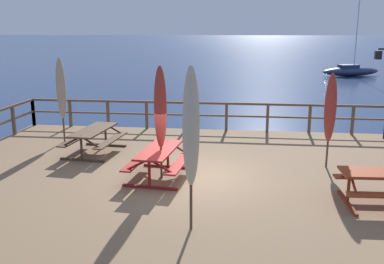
{
  "coord_description": "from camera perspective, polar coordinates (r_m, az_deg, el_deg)",
  "views": [
    {
      "loc": [
        1.39,
        -10.76,
        4.57
      ],
      "look_at": [
        0.0,
        0.82,
        1.78
      ],
      "focal_mm": 40.58,
      "sensor_mm": 36.0,
      "label": 1
    }
  ],
  "objects": [
    {
      "name": "railing_waterside_far",
      "position": [
        16.44,
        1.87,
        2.74
      ],
      "size": [
        13.93,
        0.1,
        1.09
      ],
      "color": "brown",
      "rests_on": "wooden_deck"
    },
    {
      "name": "wooden_deck",
      "position": [
        11.62,
        -0.49,
        -7.63
      ],
      "size": [
        14.13,
        10.98,
        0.78
      ],
      "primitive_type": "cube",
      "color": "#846647",
      "rests_on": "ground"
    },
    {
      "name": "patio_umbrella_tall_back_right",
      "position": [
        12.39,
        17.73,
        2.98
      ],
      "size": [
        0.32,
        0.32,
        2.63
      ],
      "color": "#4C3828",
      "rests_on": "wooden_deck"
    },
    {
      "name": "picnic_table_back_right",
      "position": [
        13.77,
        -12.76,
        -0.44
      ],
      "size": [
        1.59,
        2.24,
        0.78
      ],
      "color": "brown",
      "rests_on": "wooden_deck"
    },
    {
      "name": "picnic_table_front_right",
      "position": [
        11.26,
        -4.35,
        -3.24
      ],
      "size": [
        1.59,
        2.16,
        0.78
      ],
      "color": "maroon",
      "rests_on": "wooden_deck"
    },
    {
      "name": "patio_umbrella_short_mid",
      "position": [
        15.2,
        -16.83,
        5.45
      ],
      "size": [
        0.32,
        0.32,
        2.87
      ],
      "color": "#4C3828",
      "rests_on": "wooden_deck"
    },
    {
      "name": "sailboat_distant",
      "position": [
        45.84,
        20.13,
        7.56
      ],
      "size": [
        6.21,
        3.65,
        7.72
      ],
      "color": "navy",
      "rests_on": "ground"
    },
    {
      "name": "ground_plane",
      "position": [
        11.77,
        -0.48,
        -9.41
      ],
      "size": [
        600.0,
        600.0,
        0.0
      ],
      "primitive_type": "plane",
      "color": "navy"
    },
    {
      "name": "patio_umbrella_tall_mid_right",
      "position": [
        7.95,
        -0.14,
        0.54
      ],
      "size": [
        0.32,
        0.32,
        3.17
      ],
      "color": "#4C3828",
      "rests_on": "wooden_deck"
    },
    {
      "name": "patio_umbrella_short_front",
      "position": [
        10.9,
        -4.18,
        3.17
      ],
      "size": [
        0.32,
        0.32,
        2.91
      ],
      "color": "#4C3828",
      "rests_on": "wooden_deck"
    }
  ]
}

